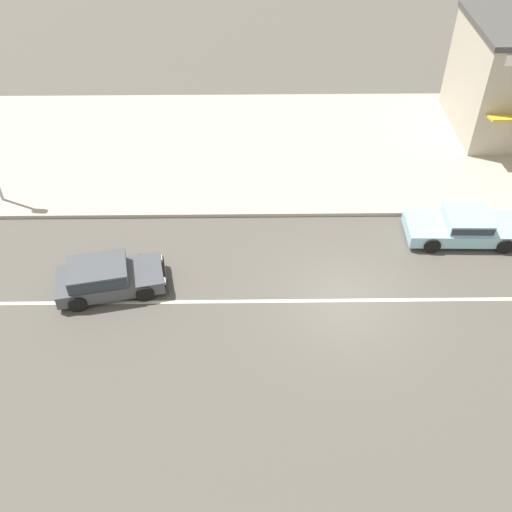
% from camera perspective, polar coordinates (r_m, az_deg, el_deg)
% --- Properties ---
extents(ground_plane, '(160.00, 160.00, 0.00)m').
position_cam_1_polar(ground_plane, '(20.10, 8.55, -4.21)').
color(ground_plane, '#544F47').
extents(lane_centre_stripe, '(50.40, 0.14, 0.01)m').
position_cam_1_polar(lane_centre_stripe, '(20.10, 8.55, -4.21)').
color(lane_centre_stripe, silver).
rests_on(lane_centre_stripe, ground).
extents(kerb_strip, '(68.00, 10.00, 0.15)m').
position_cam_1_polar(kerb_strip, '(27.50, 6.07, 10.28)').
color(kerb_strip, '#ADA393').
rests_on(kerb_strip, ground).
extents(sedan_pale_blue_2, '(4.36, 1.92, 1.06)m').
position_cam_1_polar(sedan_pale_blue_2, '(23.26, 19.31, 2.72)').
color(sedan_pale_blue_2, '#93C6D6').
rests_on(sedan_pale_blue_2, ground).
extents(hatchback_dark_grey_3, '(3.84, 2.29, 1.10)m').
position_cam_1_polar(hatchback_dark_grey_3, '(20.47, -14.12, -1.90)').
color(hatchback_dark_grey_3, '#47494F').
rests_on(hatchback_dark_grey_3, ground).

